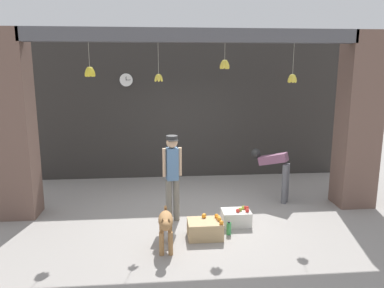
{
  "coord_description": "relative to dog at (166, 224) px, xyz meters",
  "views": [
    {
      "loc": [
        -0.63,
        -6.59,
        2.73
      ],
      "look_at": [
        0.0,
        0.38,
        1.29
      ],
      "focal_mm": 35.0,
      "sensor_mm": 36.0,
      "label": 1
    }
  ],
  "objects": [
    {
      "name": "storefront_awning",
      "position": [
        0.55,
        1.42,
        2.82
      ],
      "size": [
        5.89,
        0.24,
        0.95
      ],
      "color": "#4C4C51"
    },
    {
      "name": "shop_pillar_left",
      "position": [
        -2.7,
        1.6,
        1.28
      ],
      "size": [
        0.7,
        0.6,
        3.39
      ],
      "primitive_type": "cube",
      "color": "brown",
      "rests_on": "ground_plane"
    },
    {
      "name": "shop_back_wall",
      "position": [
        0.55,
        3.91,
        1.28
      ],
      "size": [
        7.79,
        0.12,
        3.39
      ],
      "primitive_type": "cube",
      "color": "#2D2B28",
      "rests_on": "ground_plane"
    },
    {
      "name": "fruit_crate_oranges",
      "position": [
        0.65,
        0.36,
        -0.27
      ],
      "size": [
        0.56,
        0.43,
        0.35
      ],
      "color": "tan",
      "rests_on": "ground_plane"
    },
    {
      "name": "fruit_crate_apples",
      "position": [
        1.26,
        0.81,
        -0.28
      ],
      "size": [
        0.49,
        0.37,
        0.32
      ],
      "color": "silver",
      "rests_on": "ground_plane"
    },
    {
      "name": "wall_clock",
      "position": [
        -0.83,
        3.84,
        2.01
      ],
      "size": [
        0.33,
        0.03,
        0.33
      ],
      "color": "black"
    },
    {
      "name": "worker_stooping",
      "position": [
        2.29,
        1.93,
        0.29
      ],
      "size": [
        0.73,
        0.58,
        1.06
      ],
      "rotation": [
        0.0,
        0.0,
        0.97
      ],
      "color": "#56565B",
      "rests_on": "ground_plane"
    },
    {
      "name": "ground_plane",
      "position": [
        0.55,
        1.3,
        -0.42
      ],
      "size": [
        60.0,
        60.0,
        0.0
      ],
      "primitive_type": "plane",
      "color": "gray"
    },
    {
      "name": "dog",
      "position": [
        0.0,
        0.0,
        0.0
      ],
      "size": [
        0.23,
        0.81,
        0.62
      ],
      "rotation": [
        0.0,
        0.0,
        -1.58
      ],
      "color": "#9E7042",
      "rests_on": "ground_plane"
    },
    {
      "name": "shop_pillar_right",
      "position": [
        3.79,
        1.6,
        1.28
      ],
      "size": [
        0.7,
        0.6,
        3.39
      ],
      "primitive_type": "cube",
      "color": "brown",
      "rests_on": "ground_plane"
    },
    {
      "name": "shopkeeper",
      "position": [
        0.15,
        1.09,
        0.49
      ],
      "size": [
        0.34,
        0.27,
        1.56
      ],
      "rotation": [
        0.0,
        0.0,
        3.29
      ],
      "color": "#6B665B",
      "rests_on": "ground_plane"
    },
    {
      "name": "water_bottle",
      "position": [
        1.05,
        0.42,
        -0.31
      ],
      "size": [
        0.08,
        0.08,
        0.23
      ],
      "color": "#38934C",
      "rests_on": "ground_plane"
    }
  ]
}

